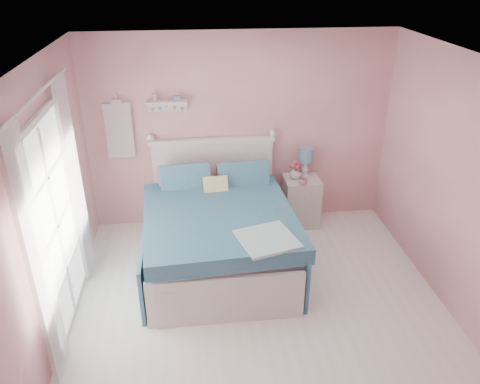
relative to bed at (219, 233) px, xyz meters
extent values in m
plane|color=white|center=(0.37, -1.17, -0.41)|extent=(4.50, 4.50, 0.00)
plane|color=#C07A7E|center=(0.37, 1.08, 0.89)|extent=(4.00, 0.00, 4.00)
plane|color=#C07A7E|center=(-1.63, -1.17, 0.89)|extent=(0.00, 4.50, 4.50)
plane|color=#C07A7E|center=(2.37, -1.17, 0.89)|extent=(0.00, 4.50, 4.50)
plane|color=white|center=(0.37, -1.17, 2.19)|extent=(4.50, 4.50, 0.00)
cube|color=silver|center=(0.00, -0.03, -0.19)|extent=(1.70, 2.17, 0.45)
cube|color=silver|center=(0.00, -0.03, 0.12)|extent=(1.64, 2.11, 0.16)
cube|color=silver|center=(0.00, 1.02, 0.18)|extent=(1.60, 0.07, 1.18)
cube|color=silver|center=(0.00, 1.02, 0.80)|extent=(1.66, 0.09, 0.06)
cube|color=silver|center=(0.00, -1.06, -0.13)|extent=(1.60, 0.06, 0.56)
cube|color=teal|center=(0.00, -0.18, 0.29)|extent=(1.80, 1.92, 0.18)
cube|color=tan|center=(-0.37, 0.70, 0.40)|extent=(0.70, 0.32, 0.43)
cube|color=tan|center=(0.37, 0.70, 0.40)|extent=(0.70, 0.32, 0.43)
cube|color=#CCBC59|center=(0.00, 0.42, 0.40)|extent=(0.31, 0.24, 0.31)
cube|color=beige|center=(1.20, 0.82, -0.07)|extent=(0.48, 0.44, 0.69)
cube|color=silver|center=(1.20, 0.61, 0.14)|extent=(0.42, 0.02, 0.16)
sphere|color=white|center=(1.20, 0.59, 0.14)|extent=(0.03, 0.03, 0.03)
cylinder|color=white|center=(1.25, 0.93, 0.28)|extent=(0.13, 0.13, 0.02)
cylinder|color=white|center=(1.25, 0.93, 0.39)|extent=(0.06, 0.06, 0.22)
cylinder|color=#668DAA|center=(1.25, 0.93, 0.58)|extent=(0.20, 0.20, 0.18)
imported|color=silver|center=(1.10, 0.85, 0.35)|extent=(0.17, 0.17, 0.16)
imported|color=#CD8992|center=(1.16, 0.65, 0.31)|extent=(0.14, 0.14, 0.08)
sphere|color=#E04C5F|center=(1.10, 0.85, 0.51)|extent=(0.06, 0.06, 0.06)
sphere|color=#E04C5F|center=(1.14, 0.87, 0.47)|extent=(0.06, 0.06, 0.06)
sphere|color=#E04C5F|center=(1.06, 0.86, 0.48)|extent=(0.06, 0.06, 0.06)
sphere|color=#E04C5F|center=(1.12, 0.82, 0.45)|extent=(0.06, 0.06, 0.06)
sphere|color=#E04C5F|center=(1.07, 0.83, 0.46)|extent=(0.06, 0.06, 0.06)
cube|color=silver|center=(-0.55, 1.00, 1.34)|extent=(0.50, 0.14, 0.04)
cube|color=silver|center=(-0.55, 1.06, 1.27)|extent=(0.50, 0.03, 0.12)
cylinder|color=#D18C99|center=(-0.70, 1.00, 1.41)|extent=(0.06, 0.06, 0.10)
cube|color=#668DAA|center=(-0.43, 1.00, 1.39)|extent=(0.08, 0.06, 0.07)
cube|color=white|center=(-1.18, 1.01, 0.99)|extent=(0.34, 0.03, 0.72)
cube|color=silver|center=(-1.60, -0.77, 1.72)|extent=(0.04, 1.32, 0.06)
cube|color=silver|center=(-1.60, -0.77, -0.38)|extent=(0.04, 1.32, 0.06)
cube|color=silver|center=(-1.60, -1.40, 0.64)|extent=(0.04, 0.06, 2.10)
cube|color=silver|center=(-1.60, -0.14, 0.64)|extent=(0.04, 0.06, 2.10)
cube|color=white|center=(-1.60, -0.77, 0.67)|extent=(0.02, 1.20, 2.04)
cube|color=white|center=(-1.55, -1.52, 0.77)|extent=(0.04, 0.40, 2.32)
cube|color=white|center=(-1.55, -0.03, 0.77)|extent=(0.04, 0.40, 2.32)
camera|label=1|loc=(-0.26, -4.77, 2.98)|focal=35.00mm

